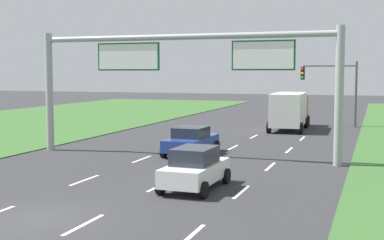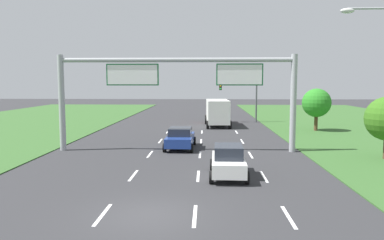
{
  "view_description": "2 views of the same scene",
  "coord_description": "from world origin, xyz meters",
  "px_view_note": "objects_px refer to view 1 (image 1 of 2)",
  "views": [
    {
      "loc": [
        10.18,
        -14.11,
        4.68
      ],
      "look_at": [
        1.52,
        10.84,
        2.32
      ],
      "focal_mm": 50.0,
      "sensor_mm": 36.0,
      "label": 1
    },
    {
      "loc": [
        2.15,
        -13.62,
        4.99
      ],
      "look_at": [
        1.13,
        13.8,
        2.24
      ],
      "focal_mm": 35.0,
      "sensor_mm": 36.0,
      "label": 2
    }
  ],
  "objects_px": {
    "car_mid_lane": "(191,141)",
    "box_truck": "(290,109)",
    "sign_gantry": "(183,68)",
    "car_lead_silver": "(195,168)",
    "traffic_light_mast": "(333,82)"
  },
  "relations": [
    {
      "from": "car_lead_silver",
      "to": "car_mid_lane",
      "type": "bearing_deg",
      "value": 111.65
    },
    {
      "from": "car_lead_silver",
      "to": "box_truck",
      "type": "height_order",
      "value": "box_truck"
    },
    {
      "from": "car_lead_silver",
      "to": "traffic_light_mast",
      "type": "height_order",
      "value": "traffic_light_mast"
    },
    {
      "from": "traffic_light_mast",
      "to": "car_mid_lane",
      "type": "bearing_deg",
      "value": -108.45
    },
    {
      "from": "car_mid_lane",
      "to": "traffic_light_mast",
      "type": "height_order",
      "value": "traffic_light_mast"
    },
    {
      "from": "sign_gantry",
      "to": "traffic_light_mast",
      "type": "relative_size",
      "value": 3.08
    },
    {
      "from": "box_truck",
      "to": "traffic_light_mast",
      "type": "relative_size",
      "value": 1.47
    },
    {
      "from": "sign_gantry",
      "to": "traffic_light_mast",
      "type": "distance_m",
      "value": 21.11
    },
    {
      "from": "car_lead_silver",
      "to": "traffic_light_mast",
      "type": "xyz_separation_m",
      "value": [
        3.18,
        27.47,
        3.02
      ]
    },
    {
      "from": "car_lead_silver",
      "to": "car_mid_lane",
      "type": "height_order",
      "value": "car_lead_silver"
    },
    {
      "from": "car_mid_lane",
      "to": "box_truck",
      "type": "height_order",
      "value": "box_truck"
    },
    {
      "from": "car_lead_silver",
      "to": "box_truck",
      "type": "distance_m",
      "value": 23.95
    },
    {
      "from": "sign_gantry",
      "to": "car_lead_silver",
      "type": "bearing_deg",
      "value": -66.32
    },
    {
      "from": "car_lead_silver",
      "to": "sign_gantry",
      "type": "height_order",
      "value": "sign_gantry"
    },
    {
      "from": "car_mid_lane",
      "to": "sign_gantry",
      "type": "bearing_deg",
      "value": -93.36
    }
  ]
}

